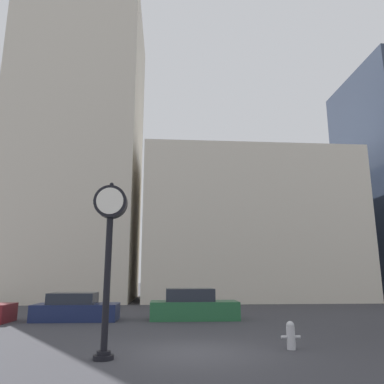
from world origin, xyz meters
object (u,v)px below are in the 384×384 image
at_px(car_navy, 76,309).
at_px(car_green, 193,306).
at_px(street_clock, 109,232).
at_px(fire_hydrant_near, 291,335).

xyz_separation_m(car_navy, car_green, (5.83, 0.05, 0.08)).
distance_m(street_clock, car_navy, 9.76).
distance_m(car_green, fire_hydrant_near, 8.33).
height_order(street_clock, car_green, street_clock).
height_order(street_clock, fire_hydrant_near, street_clock).
relative_size(car_navy, fire_hydrant_near, 4.97).
xyz_separation_m(street_clock, car_navy, (-2.77, 8.92, -2.83)).
bearing_deg(fire_hydrant_near, car_green, 106.51).
height_order(car_navy, fire_hydrant_near, car_navy).
bearing_deg(street_clock, car_green, 71.12).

